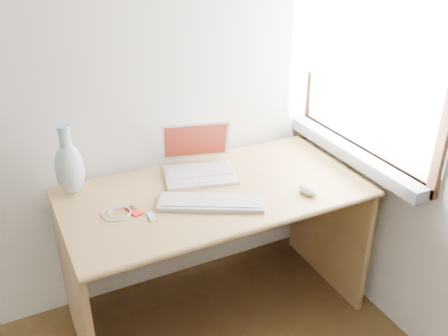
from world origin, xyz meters
name	(u,v)px	position (x,y,z in m)	size (l,w,h in m)	color
window	(368,54)	(1.72, 1.30, 1.28)	(0.11, 0.99, 1.10)	white
desk	(208,219)	(0.98, 1.45, 0.52)	(1.38, 0.69, 0.73)	tan
laptop	(197,163)	(0.97, 1.55, 0.78)	(0.38, 0.36, 0.23)	white
external_keyboard	(211,202)	(0.91, 1.25, 0.74)	(0.47, 0.34, 0.02)	white
mouse	(308,190)	(1.34, 1.15, 0.74)	(0.06, 0.10, 0.04)	white
ipod	(134,211)	(0.59, 1.35, 0.73)	(0.06, 0.10, 0.01)	red
cable_coil	(117,213)	(0.52, 1.36, 0.73)	(0.13, 0.13, 0.01)	white
remote	(151,217)	(0.64, 1.27, 0.73)	(0.03, 0.07, 0.01)	white
vase	(69,167)	(0.39, 1.62, 0.86)	(0.13, 0.13, 0.32)	white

